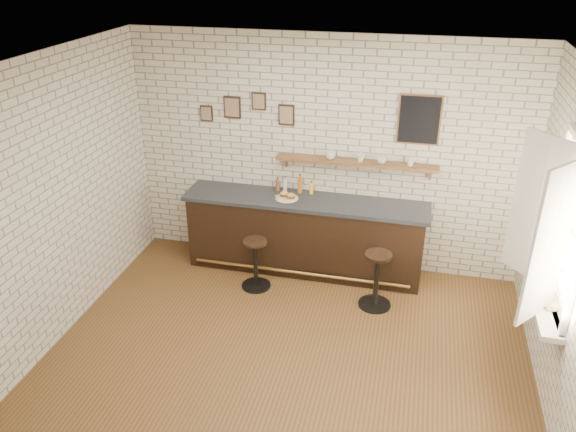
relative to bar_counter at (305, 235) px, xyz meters
The scene contains 21 objects.
ground 1.78m from the bar_counter, 83.62° to the right, with size 5.00×5.00×0.00m, color brown.
bar_counter is the anchor object (origin of this frame).
sandwich_plate 0.56m from the bar_counter, behind, with size 0.28×0.28×0.01m, color white.
ciabatta_sandwich 0.59m from the bar_counter, behind, with size 0.22×0.15×0.07m.
potato_chips 0.57m from the bar_counter, behind, with size 0.26×0.18×0.00m.
bitters_bottle_brown 0.73m from the bar_counter, 154.77° to the left, with size 0.06×0.06×0.19m.
bitters_bottle_white 0.69m from the bar_counter, 148.18° to the left, with size 0.05×0.05×0.21m.
bitters_bottle_amber 0.65m from the bar_counter, 120.10° to the left, with size 0.06×0.06×0.25m.
condiment_bottle_yellow 0.61m from the bar_counter, 78.34° to the left, with size 0.05×0.05×0.17m.
bar_stool_left 0.77m from the bar_counter, 131.48° to the right, with size 0.37×0.37×0.66m.
bar_stool_right 1.18m from the bar_counter, 31.99° to the right, with size 0.39×0.39×0.71m.
wall_shelf 1.15m from the bar_counter, 18.95° to the left, with size 2.00×0.18×0.18m.
shelf_cup_a 1.10m from the bar_counter, 36.66° to the left, with size 0.13×0.13×0.10m, color white.
shelf_cup_b 1.24m from the bar_counter, 17.39° to the left, with size 0.11×0.11×0.10m, color white.
shelf_cup_c 1.39m from the bar_counter, 12.54° to the left, with size 0.12×0.12×0.10m, color white.
shelf_cup_d 1.63m from the bar_counter, ahead, with size 0.10×0.10×0.09m, color white.
back_wall_decor 1.62m from the bar_counter, 34.00° to the left, with size 2.96×0.02×0.56m.
window_sill 2.97m from the bar_counter, 28.38° to the right, with size 0.20×1.35×0.06m.
casement_window 3.12m from the bar_counter, 28.78° to the right, with size 0.40×1.30×1.56m.
book_lower 3.05m from the bar_counter, 31.73° to the right, with size 0.16×0.22×0.02m, color tan.
book_upper 3.04m from the bar_counter, 31.14° to the right, with size 0.16×0.22×0.02m, color tan.
Camera 1 is at (1.10, -4.57, 3.97)m, focal length 35.00 mm.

